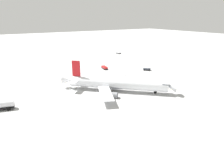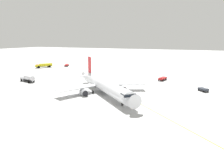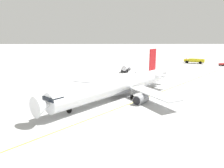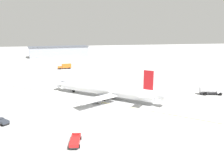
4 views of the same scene
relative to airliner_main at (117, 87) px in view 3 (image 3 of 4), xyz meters
The scene contains 6 objects.
ground_plane 5.24m from the airliner_main, 29.06° to the right, with size 600.00×600.00×0.00m, color #B2B2B2.
airliner_main is the anchor object (origin of this frame).
fire_tender_truck 77.47m from the airliner_main, 34.90° to the right, with size 7.40×10.31×2.50m.
fuel_tanker_truck 38.85m from the airliner_main, ahead, with size 8.59×4.52×2.87m.
ops_pickup_truck_extra 77.67m from the airliner_main, 45.55° to the right, with size 4.18×5.93×1.41m.
taxiway_centreline 6.02m from the airliner_main, 122.49° to the right, with size 132.32×125.12×0.01m.
Camera 3 is at (-54.50, 4.49, 15.05)m, focal length 34.53 mm.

